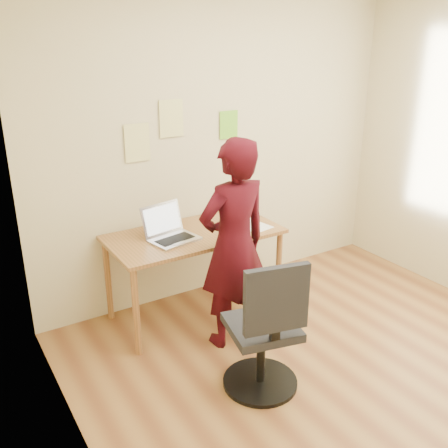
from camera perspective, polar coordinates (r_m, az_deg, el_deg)
room at (r=3.11m, az=16.85°, el=3.21°), size 3.58×3.58×2.78m
desk at (r=4.08m, az=-3.43°, el=-2.12°), size 1.40×0.70×0.74m
laptop at (r=3.93m, az=-6.17°, el=-0.96°), size 0.42×0.39×0.26m
paper_sheet at (r=4.20m, az=3.26°, el=-0.15°), size 0.26×0.34×0.00m
phone at (r=3.99m, az=0.85°, el=-1.24°), size 0.07×0.12×0.01m
wall_note_left at (r=4.04m, az=-9.89°, el=9.14°), size 0.21×0.00×0.30m
wall_note_mid at (r=4.13m, az=-6.04°, el=11.91°), size 0.21×0.00×0.30m
wall_note_right at (r=4.41m, az=0.55°, el=11.28°), size 0.18×0.00×0.24m
office_chair at (r=3.31m, az=4.75°, el=-12.67°), size 0.52×0.53×0.98m
person at (r=3.66m, az=1.13°, el=-2.43°), size 0.60×0.41×1.60m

